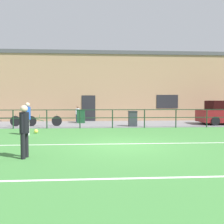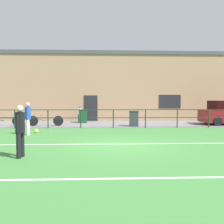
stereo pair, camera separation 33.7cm
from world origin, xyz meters
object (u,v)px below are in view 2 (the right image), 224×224
at_px(spectator_child, 80,113).
at_px(trash_bin_1, 134,118).
at_px(trash_bin_0, 83,116).
at_px(soccer_ball_match, 36,131).
at_px(bicycle_parked_1, 4,121).
at_px(bicycle_parked_0, 46,121).
at_px(player_striker, 28,116).
at_px(player_goalkeeper, 20,128).

bearing_deg(spectator_child, trash_bin_1, 118.93).
bearing_deg(trash_bin_0, soccer_ball_match, -109.84).
height_order(spectator_child, bicycle_parked_1, spectator_child).
height_order(soccer_ball_match, trash_bin_0, trash_bin_0).
bearing_deg(bicycle_parked_0, player_striker, -89.65).
xyz_separation_m(spectator_child, trash_bin_0, (0.31, -0.96, -0.19)).
distance_m(spectator_child, bicycle_parked_0, 3.70).
distance_m(player_goalkeeper, player_striker, 5.15).
relative_size(player_striker, soccer_ball_match, 7.51).
bearing_deg(player_striker, bicycle_parked_1, 23.67).
distance_m(player_goalkeeper, soccer_ball_match, 5.74).
xyz_separation_m(trash_bin_0, trash_bin_1, (3.51, -2.53, -0.00)).
distance_m(player_striker, trash_bin_1, 6.83).
bearing_deg(trash_bin_1, trash_bin_0, 144.22).
bearing_deg(trash_bin_0, trash_bin_1, -35.78).
height_order(player_striker, bicycle_parked_0, player_striker).
xyz_separation_m(player_striker, bicycle_parked_0, (-0.02, 4.03, -0.55)).
xyz_separation_m(soccer_ball_match, bicycle_parked_0, (-0.28, 3.42, 0.26)).
height_order(player_goalkeeper, player_striker, player_striker).
relative_size(bicycle_parked_1, trash_bin_1, 2.40).
relative_size(player_goalkeeper, bicycle_parked_0, 0.68).
height_order(player_goalkeeper, spectator_child, player_goalkeeper).
relative_size(player_goalkeeper, trash_bin_0, 1.57).
height_order(bicycle_parked_0, trash_bin_0, trash_bin_0).
relative_size(player_goalkeeper, soccer_ball_match, 7.37).
xyz_separation_m(spectator_child, trash_bin_1, (3.81, -3.49, -0.19)).
distance_m(player_goalkeeper, bicycle_parked_1, 9.87).
bearing_deg(bicycle_parked_0, trash_bin_0, 43.07).
height_order(soccer_ball_match, bicycle_parked_0, bicycle_parked_0).
distance_m(player_striker, soccer_ball_match, 1.04).
bearing_deg(trash_bin_1, soccer_ball_match, -151.16).
bearing_deg(trash_bin_1, spectator_child, 137.55).
height_order(bicycle_parked_0, trash_bin_1, trash_bin_1).
bearing_deg(bicycle_parked_1, trash_bin_1, -2.61).
bearing_deg(bicycle_parked_0, soccer_ball_match, -85.32).
distance_m(bicycle_parked_0, trash_bin_1, 5.81).
relative_size(player_goalkeeper, bicycle_parked_1, 0.66).
height_order(trash_bin_0, trash_bin_1, trash_bin_0).
height_order(soccer_ball_match, spectator_child, spectator_child).
relative_size(player_striker, bicycle_parked_0, 0.70).
distance_m(soccer_ball_match, bicycle_parked_0, 3.45).
bearing_deg(soccer_ball_match, bicycle_parked_0, 94.68).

